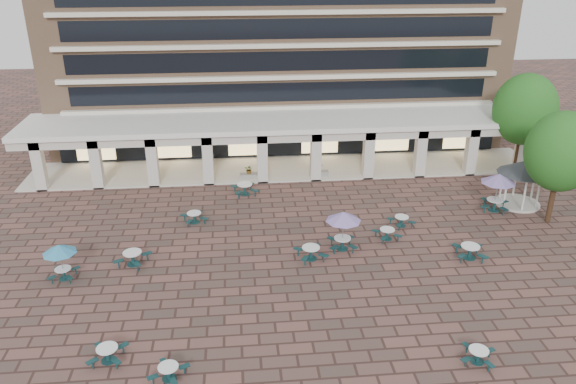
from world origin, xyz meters
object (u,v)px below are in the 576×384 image
picnic_table_1 (169,371)px  gazebo (522,172)px  picnic_table_0 (108,353)px  planter_left (249,174)px  planter_right (319,172)px  picnic_table_3 (478,355)px

picnic_table_1 → gazebo: bearing=56.1°
picnic_table_0 → planter_left: 21.99m
picnic_table_1 → planter_left: planter_left is taller
picnic_table_1 → planter_right: bearing=88.4°
planter_left → planter_right: size_ratio=1.00×
planter_left → planter_right: (5.63, 0.00, -0.04)m
picnic_table_0 → gazebo: bearing=34.0°
picnic_table_0 → planter_right: planter_right is taller
picnic_table_0 → planter_left: (7.02, 20.83, 0.04)m
picnic_table_0 → picnic_table_3: 16.66m
picnic_table_1 → planter_left: bearing=101.5°
picnic_table_1 → planter_right: size_ratio=1.22×
picnic_table_0 → picnic_table_3: bearing=-0.3°
picnic_table_1 → gazebo: (23.37, 15.75, 2.08)m
gazebo → planter_right: bearing=154.3°
picnic_table_3 → planter_left: bearing=137.6°
picnic_table_1 → gazebo: size_ratio=0.52×
gazebo → picnic_table_0: bearing=-151.3°
picnic_table_1 → planter_left: 22.65m
picnic_table_0 → planter_left: bearing=76.7°
picnic_table_3 → gazebo: bearing=83.4°
gazebo → picnic_table_3: bearing=-121.1°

